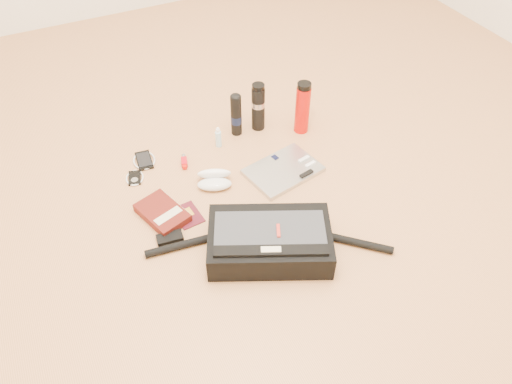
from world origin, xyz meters
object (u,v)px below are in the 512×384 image
(book, at_px, (163,213))
(messenger_bag, at_px, (269,241))
(thermos_red, at_px, (303,108))
(thermos_black, at_px, (258,107))
(laptop, at_px, (283,170))

(book, bearing_deg, messenger_bag, -66.50)
(thermos_red, bearing_deg, book, -162.39)
(thermos_black, height_order, thermos_red, thermos_red)
(laptop, bearing_deg, thermos_black, 71.59)
(book, height_order, thermos_black, thermos_black)
(book, height_order, thermos_red, thermos_red)
(book, relative_size, thermos_black, 1.01)
(messenger_bag, xyz_separation_m, thermos_black, (0.30, 0.70, 0.06))
(messenger_bag, bearing_deg, thermos_red, 76.03)
(laptop, relative_size, book, 1.43)
(laptop, distance_m, thermos_red, 0.34)
(messenger_bag, relative_size, laptop, 2.47)
(messenger_bag, distance_m, thermos_red, 0.76)
(book, bearing_deg, thermos_red, -0.22)
(book, bearing_deg, laptop, -15.97)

